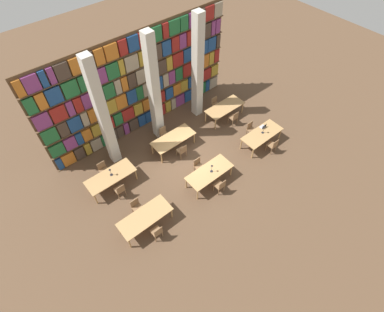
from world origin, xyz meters
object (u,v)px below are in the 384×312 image
at_px(chair_2, 220,186).
at_px(chair_10, 234,117).
at_px(chair_0, 157,232).
at_px(laptop, 263,127).
at_px(pillar_left, 103,115).
at_px(pillar_right, 198,69).
at_px(reading_table_0, 145,217).
at_px(chair_1, 137,207).
at_px(chair_7, 103,169).
at_px(chair_5, 251,129).
at_px(pillar_center, 154,90).
at_px(chair_3, 199,165).
at_px(reading_table_3, 111,177).
at_px(chair_4, 273,145).
at_px(desk_lamp_2, 110,171).
at_px(reading_table_1, 209,173).
at_px(reading_table_4, 173,139).
at_px(reading_table_2, 262,134).
at_px(desk_lamp_1, 264,128).
at_px(chair_6, 120,190).
at_px(chair_8, 182,151).
at_px(chair_11, 215,104).
at_px(reading_table_5, 225,108).
at_px(desk_lamp_0, 212,167).
at_px(chair_9, 164,134).

relative_size(chair_2, chair_10, 1.00).
relative_size(chair_0, laptop, 2.80).
bearing_deg(pillar_left, pillar_right, 0.00).
height_order(reading_table_0, chair_1, chair_1).
distance_m(pillar_right, chair_7, 7.01).
distance_m(chair_0, chair_5, 7.63).
distance_m(pillar_center, chair_2, 5.56).
xyz_separation_m(chair_3, reading_table_3, (-3.71, 2.01, 0.20)).
height_order(chair_2, chair_4, same).
height_order(pillar_left, reading_table_3, pillar_left).
distance_m(laptop, desk_lamp_2, 8.21).
relative_size(chair_3, chair_5, 1.00).
height_order(pillar_right, reading_table_1, pillar_right).
bearing_deg(reading_table_4, desk_lamp_2, -179.69).
height_order(reading_table_2, chair_7, chair_7).
relative_size(desk_lamp_1, chair_10, 0.56).
xyz_separation_m(chair_6, chair_10, (7.48, 0.10, 0.00)).
xyz_separation_m(pillar_center, reading_table_0, (-3.69, -4.20, -2.31)).
bearing_deg(chair_2, chair_8, 90.26).
distance_m(chair_4, chair_7, 8.66).
distance_m(pillar_center, reading_table_0, 6.05).
bearing_deg(chair_11, chair_3, 37.29).
relative_size(reading_table_2, chair_8, 2.60).
distance_m(chair_1, reading_table_2, 7.45).
xyz_separation_m(pillar_left, chair_11, (6.52, -0.54, -2.51)).
bearing_deg(chair_8, reading_table_4, 87.33).
bearing_deg(chair_7, pillar_left, -146.78).
xyz_separation_m(pillar_right, chair_6, (-6.52, -2.18, -2.51)).
distance_m(pillar_left, chair_1, 4.33).
xyz_separation_m(desk_lamp_1, chair_6, (-7.58, 1.89, -0.61)).
xyz_separation_m(reading_table_0, chair_5, (7.50, 0.87, -0.20)).
bearing_deg(desk_lamp_1, reading_table_3, 160.61).
bearing_deg(chair_0, reading_table_5, 26.34).
relative_size(desk_lamp_0, laptop, 1.53).
bearing_deg(chair_6, chair_2, -36.90).
bearing_deg(reading_table_3, chair_4, -24.70).
relative_size(pillar_right, desk_lamp_1, 12.00).
height_order(reading_table_0, reading_table_2, same).
height_order(chair_0, desk_lamp_1, desk_lamp_1).
relative_size(chair_3, chair_10, 1.00).
height_order(pillar_left, chair_1, pillar_left).
distance_m(chair_1, chair_11, 7.93).
bearing_deg(reading_table_3, pillar_right, 12.19).
distance_m(chair_3, reading_table_4, 2.06).
xyz_separation_m(pillar_left, reading_table_3, (-0.97, -1.41, -2.31)).
relative_size(chair_9, reading_table_5, 0.38).
bearing_deg(pillar_right, pillar_left, 180.00).
xyz_separation_m(reading_table_5, chair_11, (-0.00, 0.78, -0.20)).
distance_m(chair_1, laptop, 7.83).
bearing_deg(chair_9, pillar_right, -168.16).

